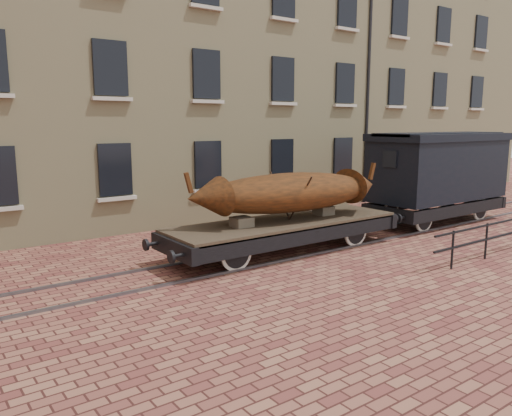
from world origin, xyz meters
TOP-DOWN VIEW (x-y plane):
  - ground at (0.00, 0.00)m, footprint 90.00×90.00m
  - warehouse_cream at (3.00, 9.99)m, footprint 40.00×10.19m
  - rail_track at (0.00, 0.00)m, footprint 30.00×1.52m
  - flatcar_wagon at (0.59, 0.00)m, footprint 8.00×2.17m
  - iron_boat at (0.75, -0.00)m, footprint 6.37×2.35m
  - goods_van at (7.91, 0.00)m, footprint 6.48×2.36m

SIDE VIEW (x-z plane):
  - ground at x=0.00m, z-range 0.00..0.00m
  - rail_track at x=0.00m, z-range 0.00..0.06m
  - flatcar_wagon at x=0.59m, z-range 0.15..1.36m
  - iron_boat at x=0.75m, z-range 0.97..2.51m
  - goods_van at x=7.91m, z-range 0.42..3.77m
  - warehouse_cream at x=3.00m, z-range 0.00..14.00m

